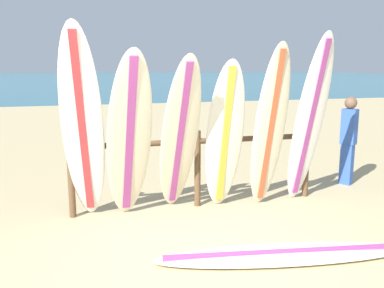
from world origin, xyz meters
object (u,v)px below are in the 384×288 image
at_px(surfboard_rack, 198,156).
at_px(surfboard_leaning_center_right, 270,128).
at_px(surfboard_lying_on_sand, 282,254).
at_px(small_boat_offshore, 68,87).
at_px(beachgoer_standing, 349,137).
at_px(surfboard_leaning_far_left, 83,127).
at_px(surfboard_leaning_center, 225,137).
at_px(surfboard_leaning_center_left, 180,137).
at_px(surfboard_leaning_right, 309,121).
at_px(surfboard_leaning_left, 129,138).

bearing_deg(surfboard_rack, surfboard_leaning_center_right, -21.37).
xyz_separation_m(surfboard_lying_on_sand, small_boat_offshore, (-2.65, 30.38, 0.22)).
height_order(surfboard_leaning_center_right, beachgoer_standing, surfboard_leaning_center_right).
bearing_deg(surfboard_leaning_far_left, surfboard_lying_on_sand, -37.35).
bearing_deg(surfboard_leaning_center, surfboard_rack, 137.69).
distance_m(surfboard_leaning_center, surfboard_lying_on_sand, 1.89).
bearing_deg(surfboard_leaning_far_left, surfboard_leaning_center_left, -0.64).
height_order(surfboard_rack, surfboard_lying_on_sand, surfboard_rack).
bearing_deg(beachgoer_standing, surfboard_leaning_center_left, -166.30).
bearing_deg(surfboard_leaning_far_left, surfboard_leaning_right, 0.04).
distance_m(surfboard_leaning_center_left, surfboard_lying_on_sand, 1.99).
bearing_deg(surfboard_leaning_left, surfboard_rack, 20.76).
bearing_deg(surfboard_leaning_center, surfboard_leaning_center_right, -7.86).
relative_size(surfboard_rack, surfboard_leaning_center_right, 1.54).
height_order(surfboard_lying_on_sand, beachgoer_standing, beachgoer_standing).
bearing_deg(surfboard_leaning_right, surfboard_leaning_far_left, -179.96).
height_order(surfboard_leaning_center, beachgoer_standing, surfboard_leaning_center).
bearing_deg(surfboard_leaning_center_left, beachgoer_standing, 13.70).
height_order(surfboard_rack, surfboard_leaning_right, surfboard_leaning_right).
relative_size(surfboard_leaning_center, surfboard_leaning_right, 0.85).
height_order(surfboard_leaning_left, small_boat_offshore, surfboard_leaning_left).
distance_m(surfboard_leaning_right, small_boat_offshore, 29.13).
distance_m(surfboard_rack, surfboard_leaning_right, 1.68).
height_order(surfboard_leaning_center_left, small_boat_offshore, surfboard_leaning_center_left).
bearing_deg(surfboard_leaning_far_left, surfboard_leaning_left, -4.38).
xyz_separation_m(surfboard_rack, surfboard_leaning_far_left, (-1.58, -0.34, 0.53)).
relative_size(surfboard_leaning_center_right, beachgoer_standing, 1.56).
bearing_deg(surfboard_lying_on_sand, beachgoer_standing, 43.83).
xyz_separation_m(surfboard_leaning_center, surfboard_lying_on_sand, (0.11, -1.58, -1.02)).
bearing_deg(surfboard_leaning_center_left, small_boat_offshore, 93.73).
distance_m(surfboard_rack, surfboard_leaning_center_right, 1.10).
bearing_deg(surfboard_leaning_left, surfboard_leaning_center, 4.46).
bearing_deg(surfboard_leaning_right, surfboard_leaning_center, 177.40).
height_order(surfboard_leaning_center_right, surfboard_leaning_right, surfboard_leaning_right).
xyz_separation_m(surfboard_leaning_far_left, surfboard_leaning_center, (1.89, 0.06, -0.21)).
height_order(surfboard_leaning_right, small_boat_offshore, surfboard_leaning_right).
bearing_deg(surfboard_rack, beachgoer_standing, 8.36).
bearing_deg(small_boat_offshore, surfboard_leaning_center_left, -86.27).
xyz_separation_m(surfboard_leaning_left, surfboard_leaning_center, (1.32, 0.10, -0.06)).
height_order(surfboard_leaning_center_right, small_boat_offshore, surfboard_leaning_center_right).
bearing_deg(surfboard_leaning_right, surfboard_rack, 167.85).
bearing_deg(small_boat_offshore, beachgoer_standing, -79.90).
distance_m(surfboard_leaning_far_left, beachgoer_standing, 4.45).
height_order(surfboard_leaning_center_left, beachgoer_standing, surfboard_leaning_center_left).
bearing_deg(beachgoer_standing, surfboard_leaning_center, -164.42).
bearing_deg(surfboard_leaning_center, surfboard_leaning_center_left, -173.64).
height_order(surfboard_rack, surfboard_leaning_left, surfboard_leaning_left).
bearing_deg(small_boat_offshore, surfboard_leaning_center, -84.96).
relative_size(surfboard_rack, surfboard_leaning_center_left, 1.66).
height_order(beachgoer_standing, small_boat_offshore, beachgoer_standing).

